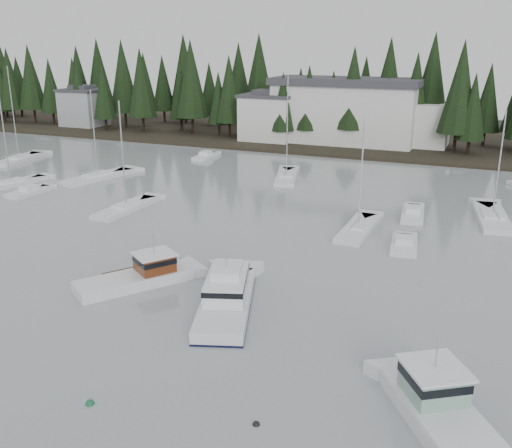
{
  "coord_description": "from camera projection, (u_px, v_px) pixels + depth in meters",
  "views": [
    {
      "loc": [
        19.52,
        -15.18,
        17.28
      ],
      "look_at": [
        1.57,
        27.18,
        2.5
      ],
      "focal_mm": 40.0,
      "sensor_mm": 36.0,
      "label": 1
    }
  ],
  "objects": [
    {
      "name": "mooring_buoy_green",
      "position": [
        90.0,
        404.0,
        28.46
      ],
      "size": [
        0.46,
        0.46,
        0.46
      ],
      "primitive_type": "sphere",
      "color": "#145933",
      "rests_on": "ground"
    },
    {
      "name": "sailboat_2",
      "position": [
        127.0,
        209.0,
        61.2
      ],
      "size": [
        2.67,
        9.2,
        12.08
      ],
      "rotation": [
        0.0,
        0.0,
        1.55
      ],
      "color": "silver",
      "rests_on": "ground"
    },
    {
      "name": "sailboat_7",
      "position": [
        286.0,
        178.0,
        75.23
      ],
      "size": [
        5.28,
        10.18,
        13.79
      ],
      "rotation": [
        0.0,
        0.0,
        1.86
      ],
      "color": "silver",
      "rests_on": "ground"
    },
    {
      "name": "mooring_buoy_dark",
      "position": [
        256.0,
        425.0,
        26.93
      ],
      "size": [
        0.37,
        0.37,
        0.37
      ],
      "primitive_type": "sphere",
      "color": "black",
      "rests_on": "ground"
    },
    {
      "name": "harbor_inn",
      "position": [
        357.0,
        112.0,
        97.35
      ],
      "size": [
        29.5,
        11.5,
        10.9
      ],
      "color": "silver",
      "rests_on": "ground"
    },
    {
      "name": "runabout_3",
      "position": [
        206.0,
        157.0,
        88.62
      ],
      "size": [
        2.5,
        5.98,
        1.42
      ],
      "rotation": [
        0.0,
        0.0,
        1.62
      ],
      "color": "silver",
      "rests_on": "ground"
    },
    {
      "name": "sailboat_5",
      "position": [
        11.0,
        185.0,
        71.48
      ],
      "size": [
        4.09,
        9.64,
        14.48
      ],
      "rotation": [
        0.0,
        0.0,
        1.38
      ],
      "color": "silver",
      "rests_on": "ground"
    },
    {
      "name": "runabout_0",
      "position": [
        29.0,
        193.0,
        67.6
      ],
      "size": [
        2.36,
        5.75,
        1.42
      ],
      "rotation": [
        0.0,
        0.0,
        1.54
      ],
      "color": "silver",
      "rests_on": "ground"
    },
    {
      "name": "house_far_west",
      "position": [
        84.0,
        107.0,
        117.79
      ],
      "size": [
        8.48,
        7.42,
        8.25
      ],
      "color": "#999EA0",
      "rests_on": "ground"
    },
    {
      "name": "sailboat_0",
      "position": [
        98.0,
        178.0,
        75.12
      ],
      "size": [
        5.05,
        11.07,
        12.02
      ],
      "rotation": [
        0.0,
        0.0,
        1.36
      ],
      "color": "silver",
      "rests_on": "ground"
    },
    {
      "name": "conifer_treeline",
      "position": [
        377.0,
        143.0,
        101.23
      ],
      "size": [
        200.0,
        22.0,
        20.0
      ],
      "primitive_type": null,
      "color": "black",
      "rests_on": "ground"
    },
    {
      "name": "sailboat_4",
      "position": [
        19.0,
        160.0,
        86.42
      ],
      "size": [
        4.44,
        10.24,
        14.43
      ],
      "rotation": [
        0.0,
        0.0,
        1.73
      ],
      "color": "silver",
      "rests_on": "ground"
    },
    {
      "name": "cabin_cruiser_center",
      "position": [
        227.0,
        298.0,
        38.6
      ],
      "size": [
        6.45,
        10.87,
        4.46
      ],
      "rotation": [
        0.0,
        0.0,
        1.9
      ],
      "color": "silver",
      "rests_on": "ground"
    },
    {
      "name": "runabout_1",
      "position": [
        404.0,
        246.0,
        49.97
      ],
      "size": [
        2.84,
        5.4,
        1.42
      ],
      "rotation": [
        0.0,
        0.0,
        1.7
      ],
      "color": "silver",
      "rests_on": "ground"
    },
    {
      "name": "runabout_4",
      "position": [
        413.0,
        215.0,
        58.97
      ],
      "size": [
        2.9,
        6.69,
        1.42
      ],
      "rotation": [
        0.0,
        0.0,
        1.68
      ],
      "color": "silver",
      "rests_on": "ground"
    },
    {
      "name": "sailboat_9",
      "position": [
        492.0,
        219.0,
        57.91
      ],
      "size": [
        4.38,
        10.78,
        11.58
      ],
      "rotation": [
        0.0,
        0.0,
        1.72
      ],
      "color": "silver",
      "rests_on": "ground"
    },
    {
      "name": "sailboat_1",
      "position": [
        358.0,
        230.0,
        54.46
      ],
      "size": [
        2.5,
        9.29,
        11.2
      ],
      "rotation": [
        0.0,
        0.0,
        1.56
      ],
      "color": "silver",
      "rests_on": "ground"
    },
    {
      "name": "house_west",
      "position": [
        269.0,
        116.0,
        100.36
      ],
      "size": [
        9.54,
        7.42,
        8.75
      ],
      "color": "silver",
      "rests_on": "ground"
    },
    {
      "name": "lobster_boat_brown",
      "position": [
        139.0,
        278.0,
        42.47
      ],
      "size": [
        7.16,
        8.64,
        4.21
      ],
      "rotation": [
        0.0,
        0.0,
        0.97
      ],
      "color": "silver",
      "rests_on": "ground"
    },
    {
      "name": "far_shore_land",
      "position": [
        388.0,
        134.0,
        110.87
      ],
      "size": [
        240.0,
        54.0,
        1.0
      ],
      "primitive_type": "cube",
      "color": "black",
      "rests_on": "ground"
    },
    {
      "name": "lobster_boat_teal",
      "position": [
        445.0,
        418.0,
        26.47
      ],
      "size": [
        7.39,
        8.98,
        4.86
      ],
      "rotation": [
        0.0,
        0.0,
        2.16
      ],
      "color": "silver",
      "rests_on": "ground"
    }
  ]
}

